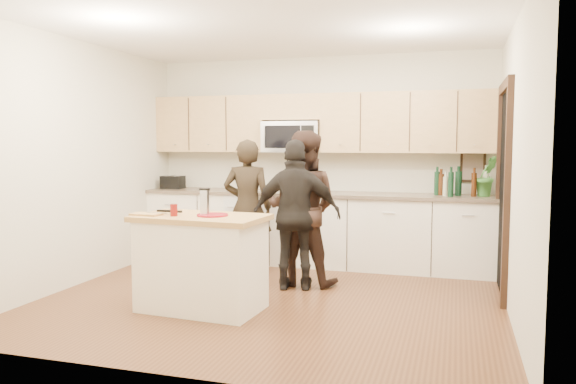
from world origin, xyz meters
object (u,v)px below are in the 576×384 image
(island, at_px, (201,262))
(toaster, at_px, (173,182))
(woman_center, at_px, (302,208))
(woman_left, at_px, (247,207))
(woman_right, at_px, (296,215))

(island, height_order, toaster, toaster)
(island, distance_m, woman_center, 1.43)
(island, height_order, woman_center, woman_center)
(island, relative_size, toaster, 4.25)
(woman_center, bearing_deg, toaster, -25.28)
(toaster, distance_m, woman_left, 1.56)
(toaster, distance_m, woman_right, 2.48)
(toaster, xyz_separation_m, woman_left, (1.37, -0.70, -0.22))
(island, xyz_separation_m, woman_left, (-0.11, 1.52, 0.35))
(woman_center, bearing_deg, woman_left, -22.06)
(woman_left, distance_m, woman_right, 0.94)
(woman_left, distance_m, woman_center, 0.83)
(woman_center, bearing_deg, woman_right, 89.76)
(woman_center, distance_m, woman_right, 0.23)
(woman_left, relative_size, woman_center, 0.95)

